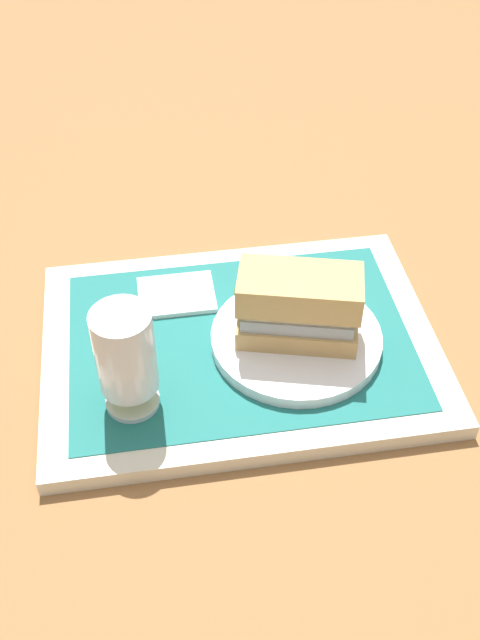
{
  "coord_description": "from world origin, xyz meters",
  "views": [
    {
      "loc": [
        0.09,
        0.58,
        0.62
      ],
      "look_at": [
        0.0,
        0.0,
        0.05
      ],
      "focal_mm": 41.87,
      "sensor_mm": 36.0,
      "label": 1
    }
  ],
  "objects": [
    {
      "name": "ground_plane",
      "position": [
        0.0,
        0.0,
        0.0
      ],
      "size": [
        3.0,
        3.0,
        0.0
      ],
      "primitive_type": "plane",
      "color": "olive"
    },
    {
      "name": "tray",
      "position": [
        0.0,
        0.0,
        0.01
      ],
      "size": [
        0.44,
        0.32,
        0.02
      ],
      "primitive_type": "cube",
      "color": "beige",
      "rests_on": "ground_plane"
    },
    {
      "name": "placemat",
      "position": [
        0.0,
        0.0,
        0.02
      ],
      "size": [
        0.38,
        0.27,
        0.0
      ],
      "primitive_type": "cube",
      "color": "#1E6B66",
      "rests_on": "tray"
    },
    {
      "name": "plate",
      "position": [
        -0.06,
        0.02,
        0.03
      ],
      "size": [
        0.19,
        0.19,
        0.01
      ],
      "primitive_type": "cylinder",
      "color": "white",
      "rests_on": "placemat"
    },
    {
      "name": "sandwich",
      "position": [
        -0.06,
        0.02,
        0.08
      ],
      "size": [
        0.14,
        0.1,
        0.08
      ],
      "rotation": [
        0.0,
        0.0,
        -0.26
      ],
      "color": "tan",
      "rests_on": "plate"
    },
    {
      "name": "beer_glass",
      "position": [
        0.12,
        0.07,
        0.09
      ],
      "size": [
        0.06,
        0.06,
        0.12
      ],
      "color": "silver",
      "rests_on": "placemat"
    },
    {
      "name": "napkin_folded",
      "position": [
        0.06,
        -0.08,
        0.02
      ],
      "size": [
        0.09,
        0.07,
        0.01
      ],
      "primitive_type": "cube",
      "color": "white",
      "rests_on": "placemat"
    }
  ]
}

